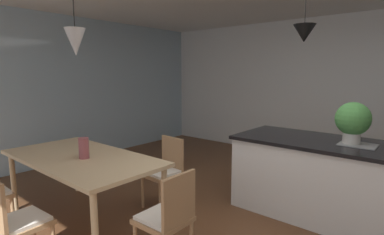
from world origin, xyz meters
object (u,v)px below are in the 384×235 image
(dining_table, at_px, (82,162))
(kitchen_island, at_px, (335,180))
(chair_kitchen_end, at_px, (168,217))
(chair_near_right, at_px, (14,221))
(chair_far_right, at_px, (165,170))
(potted_plant_on_island, at_px, (353,120))
(vase_on_dining_table, at_px, (84,148))

(dining_table, relative_size, kitchen_island, 0.86)
(chair_kitchen_end, bearing_deg, chair_near_right, -136.30)
(dining_table, xyz_separation_m, chair_kitchen_end, (1.34, 0.00, -0.22))
(chair_far_right, relative_size, kitchen_island, 0.39)
(chair_kitchen_end, height_order, potted_plant_on_island, potted_plant_on_island)
(dining_table, xyz_separation_m, chair_far_right, (0.44, 0.86, -0.22))
(chair_kitchen_end, height_order, kitchen_island, kitchen_island)
(dining_table, bearing_deg, vase_on_dining_table, -13.03)
(dining_table, distance_m, potted_plant_on_island, 2.99)
(dining_table, distance_m, kitchen_island, 2.86)
(dining_table, relative_size, potted_plant_on_island, 4.20)
(chair_near_right, distance_m, vase_on_dining_table, 0.98)
(kitchen_island, bearing_deg, potted_plant_on_island, -0.00)
(chair_far_right, xyz_separation_m, potted_plant_on_island, (1.85, 1.02, 0.69))
(chair_kitchen_end, distance_m, kitchen_island, 2.04)
(dining_table, distance_m, vase_on_dining_table, 0.21)
(dining_table, relative_size, chair_kitchen_end, 2.22)
(chair_far_right, distance_m, chair_near_right, 1.71)
(chair_kitchen_end, distance_m, vase_on_dining_table, 1.29)
(chair_near_right, distance_m, potted_plant_on_island, 3.37)
(kitchen_island, xyz_separation_m, vase_on_dining_table, (-2.04, -1.90, 0.41))
(potted_plant_on_island, height_order, vase_on_dining_table, potted_plant_on_island)
(potted_plant_on_island, bearing_deg, chair_kitchen_end, -116.84)
(dining_table, height_order, potted_plant_on_island, potted_plant_on_island)
(chair_kitchen_end, relative_size, chair_near_right, 1.00)
(kitchen_island, bearing_deg, dining_table, -138.90)
(vase_on_dining_table, bearing_deg, chair_far_right, 69.25)
(kitchen_island, distance_m, potted_plant_on_island, 0.72)
(chair_far_right, xyz_separation_m, chair_kitchen_end, (0.90, -0.86, 0.00))
(chair_kitchen_end, relative_size, potted_plant_on_island, 1.89)
(vase_on_dining_table, bearing_deg, dining_table, 166.97)
(dining_table, height_order, kitchen_island, kitchen_island)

